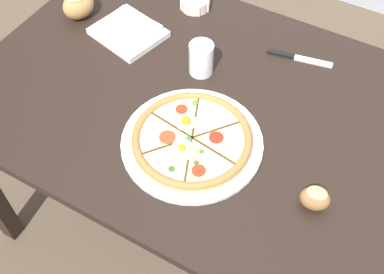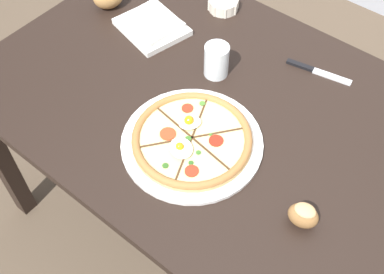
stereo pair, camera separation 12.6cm
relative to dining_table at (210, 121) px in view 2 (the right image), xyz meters
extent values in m
plane|color=brown|center=(0.00, 0.00, -0.65)|extent=(12.00, 12.00, 0.00)
cube|color=black|center=(0.00, 0.00, 0.08)|extent=(1.35, 0.92, 0.03)
cube|color=black|center=(-0.63, -0.41, -0.29)|extent=(0.06, 0.06, 0.72)
cube|color=black|center=(-0.63, 0.41, -0.29)|extent=(0.06, 0.06, 0.72)
cylinder|color=white|center=(0.06, -0.16, 0.10)|extent=(0.38, 0.38, 0.01)
cylinder|color=tan|center=(0.06, -0.16, 0.11)|extent=(0.32, 0.32, 0.01)
cylinder|color=#E0CC84|center=(0.06, -0.16, 0.12)|extent=(0.28, 0.28, 0.00)
torus|color=#A36B38|center=(0.06, -0.16, 0.12)|extent=(0.32, 0.32, 0.02)
cube|color=#472D19|center=(0.10, -0.10, 0.12)|extent=(0.09, 0.11, 0.00)
cube|color=#472D19|center=(0.03, -0.09, 0.12)|extent=(0.06, 0.13, 0.00)
cube|color=#472D19|center=(-0.01, -0.15, 0.12)|extent=(0.14, 0.03, 0.00)
cube|color=#472D19|center=(0.01, -0.21, 0.12)|extent=(0.09, 0.11, 0.00)
cube|color=#472D19|center=(0.08, -0.22, 0.12)|extent=(0.06, 0.13, 0.00)
cube|color=#472D19|center=(0.13, -0.17, 0.12)|extent=(0.14, 0.03, 0.00)
cylinder|color=red|center=(0.12, -0.24, 0.12)|extent=(0.04, 0.04, 0.00)
cylinder|color=red|center=(0.00, -0.19, 0.12)|extent=(0.04, 0.04, 0.00)
cylinder|color=red|center=(-0.02, -0.09, 0.12)|extent=(0.03, 0.03, 0.00)
cylinder|color=red|center=(0.04, -0.19, 0.12)|extent=(0.04, 0.04, 0.00)
cylinder|color=red|center=(0.11, -0.13, 0.12)|extent=(0.04, 0.04, 0.00)
ellipsoid|color=white|center=(0.02, -0.13, 0.13)|extent=(0.07, 0.08, 0.01)
sphere|color=orange|center=(0.02, -0.13, 0.14)|extent=(0.03, 0.03, 0.03)
ellipsoid|color=white|center=(0.06, -0.20, 0.13)|extent=(0.06, 0.04, 0.01)
sphere|color=orange|center=(0.06, -0.21, 0.14)|extent=(0.02, 0.02, 0.02)
ellipsoid|color=white|center=(0.06, -0.20, 0.13)|extent=(0.09, 0.09, 0.01)
sphere|color=orange|center=(0.06, -0.21, 0.14)|extent=(0.02, 0.02, 0.02)
cylinder|color=#2D5B1E|center=(0.11, -0.22, 0.12)|extent=(0.01, 0.01, 0.00)
cylinder|color=#477A2D|center=(0.01, -0.05, 0.12)|extent=(0.02, 0.02, 0.00)
cylinder|color=#386B23|center=(0.10, -0.18, 0.12)|extent=(0.01, 0.01, 0.00)
cylinder|color=#386B23|center=(0.09, -0.12, 0.12)|extent=(0.01, 0.01, 0.00)
cylinder|color=#386B23|center=(0.05, -0.17, 0.12)|extent=(0.02, 0.02, 0.00)
cylinder|color=#2D5B1E|center=(0.06, -0.27, 0.12)|extent=(0.02, 0.02, 0.00)
cylinder|color=silver|center=(-0.22, 0.35, 0.11)|extent=(0.10, 0.10, 0.04)
cylinder|color=beige|center=(-0.22, 0.35, 0.12)|extent=(0.08, 0.08, 0.02)
cylinder|color=silver|center=(-0.17, 0.35, 0.11)|extent=(0.01, 0.01, 0.04)
cylinder|color=silver|center=(-0.18, 0.39, 0.11)|extent=(0.01, 0.01, 0.04)
cylinder|color=silver|center=(-0.25, 0.32, 0.11)|extent=(0.01, 0.01, 0.04)
cylinder|color=silver|center=(-0.22, 0.30, 0.11)|extent=(0.01, 0.01, 0.04)
cylinder|color=silver|center=(-0.18, 0.32, 0.11)|extent=(0.01, 0.01, 0.04)
cube|color=silver|center=(-0.34, 0.12, 0.11)|extent=(0.24, 0.22, 0.02)
cube|color=silver|center=(-0.34, 0.12, 0.12)|extent=(0.19, 0.17, 0.02)
ellipsoid|color=olive|center=(0.40, -0.17, 0.13)|extent=(0.08, 0.07, 0.06)
ellipsoid|color=tan|center=(0.40, -0.17, 0.15)|extent=(0.06, 0.05, 0.02)
cube|color=silver|center=(0.23, 0.30, 0.10)|extent=(0.12, 0.04, 0.01)
cube|color=black|center=(0.13, 0.28, 0.10)|extent=(0.09, 0.03, 0.01)
cylinder|color=white|center=(-0.05, 0.10, 0.15)|extent=(0.07, 0.07, 0.10)
cylinder|color=silver|center=(-0.05, 0.10, 0.13)|extent=(0.06, 0.06, 0.06)
camera|label=1|loc=(0.43, -0.82, 1.13)|focal=45.00mm
camera|label=2|loc=(0.54, -0.75, 1.13)|focal=45.00mm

